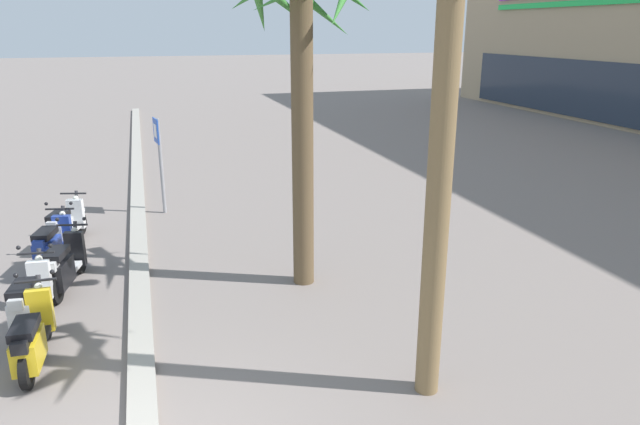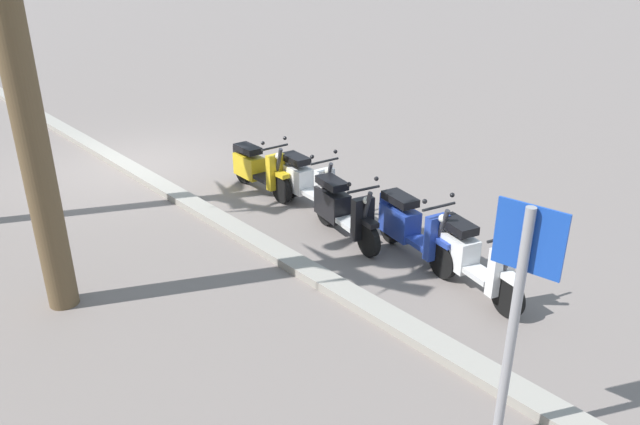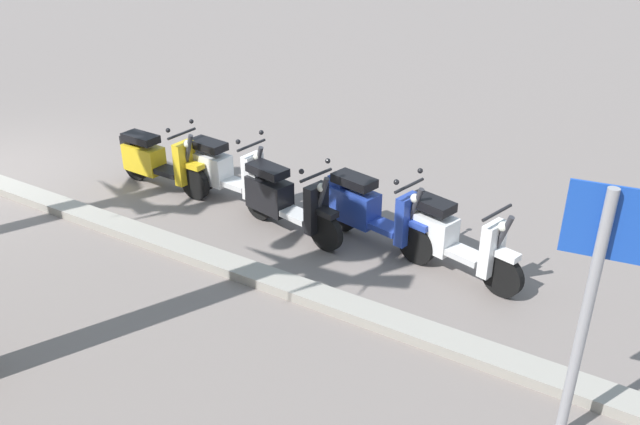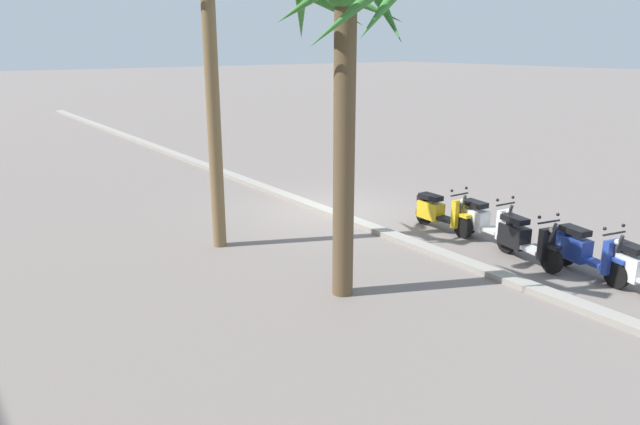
{
  "view_description": "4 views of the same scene",
  "coord_description": "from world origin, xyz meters",
  "px_view_note": "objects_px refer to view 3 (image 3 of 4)",
  "views": [
    {
      "loc": [
        5.02,
        0.48,
        4.48
      ],
      "look_at": [
        -5.8,
        3.78,
        0.9
      ],
      "focal_mm": 32.7,
      "sensor_mm": 36.0,
      "label": 1
    },
    {
      "loc": [
        -11.85,
        4.96,
        4.27
      ],
      "look_at": [
        -6.39,
        0.22,
        1.09
      ],
      "focal_mm": 33.58,
      "sensor_mm": 36.0,
      "label": 2
    },
    {
      "loc": [
        -10.09,
        5.51,
        4.33
      ],
      "look_at": [
        -6.87,
        0.3,
        1.24
      ],
      "focal_mm": 36.52,
      "sensor_mm": 36.0,
      "label": 3
    },
    {
      "loc": [
        -12.34,
        9.25,
        4.42
      ],
      "look_at": [
        -3.59,
        2.91,
        1.3
      ],
      "focal_mm": 32.84,
      "sensor_mm": 36.0,
      "label": 4
    }
  ],
  "objects_px": {
    "scooter_black_mid_rear": "(283,199)",
    "scooter_white_mid_front": "(223,171)",
    "scooter_white_mid_centre": "(448,236)",
    "scooter_blue_second_in_line": "(370,211)",
    "crossing_sign": "(591,292)",
    "scooter_yellow_lead_nearest": "(157,161)"
  },
  "relations": [
    {
      "from": "scooter_black_mid_rear",
      "to": "crossing_sign",
      "type": "distance_m",
      "value": 4.74
    },
    {
      "from": "scooter_white_mid_centre",
      "to": "scooter_black_mid_rear",
      "type": "bearing_deg",
      "value": 5.21
    },
    {
      "from": "scooter_black_mid_rear",
      "to": "scooter_white_mid_centre",
      "type": "bearing_deg",
      "value": -174.79
    },
    {
      "from": "scooter_white_mid_centre",
      "to": "crossing_sign",
      "type": "distance_m",
      "value": 3.02
    },
    {
      "from": "scooter_black_mid_rear",
      "to": "scooter_white_mid_front",
      "type": "distance_m",
      "value": 1.39
    },
    {
      "from": "scooter_white_mid_centre",
      "to": "scooter_blue_second_in_line",
      "type": "xyz_separation_m",
      "value": [
        1.14,
        -0.12,
        0.0
      ]
    },
    {
      "from": "scooter_white_mid_centre",
      "to": "scooter_yellow_lead_nearest",
      "type": "height_order",
      "value": "scooter_yellow_lead_nearest"
    },
    {
      "from": "scooter_white_mid_front",
      "to": "scooter_yellow_lead_nearest",
      "type": "height_order",
      "value": "same"
    },
    {
      "from": "scooter_blue_second_in_line",
      "to": "scooter_white_mid_centre",
      "type": "bearing_deg",
      "value": 174.12
    },
    {
      "from": "scooter_blue_second_in_line",
      "to": "crossing_sign",
      "type": "distance_m",
      "value": 3.91
    },
    {
      "from": "scooter_white_mid_centre",
      "to": "crossing_sign",
      "type": "height_order",
      "value": "crossing_sign"
    },
    {
      "from": "scooter_blue_second_in_line",
      "to": "scooter_yellow_lead_nearest",
      "type": "bearing_deg",
      "value": 2.72
    },
    {
      "from": "crossing_sign",
      "to": "scooter_yellow_lead_nearest",
      "type": "bearing_deg",
      "value": -16.71
    },
    {
      "from": "scooter_black_mid_rear",
      "to": "crossing_sign",
      "type": "xyz_separation_m",
      "value": [
        -4.23,
        1.88,
        1.04
      ]
    },
    {
      "from": "scooter_white_mid_centre",
      "to": "scooter_yellow_lead_nearest",
      "type": "bearing_deg",
      "value": 0.68
    },
    {
      "from": "scooter_white_mid_centre",
      "to": "scooter_blue_second_in_line",
      "type": "bearing_deg",
      "value": -5.88
    },
    {
      "from": "scooter_blue_second_in_line",
      "to": "scooter_yellow_lead_nearest",
      "type": "distance_m",
      "value": 3.71
    },
    {
      "from": "scooter_white_mid_front",
      "to": "scooter_black_mid_rear",
      "type": "bearing_deg",
      "value": 165.36
    },
    {
      "from": "scooter_black_mid_rear",
      "to": "scooter_yellow_lead_nearest",
      "type": "relative_size",
      "value": 0.99
    },
    {
      "from": "scooter_black_mid_rear",
      "to": "crossing_sign",
      "type": "height_order",
      "value": "crossing_sign"
    },
    {
      "from": "scooter_white_mid_front",
      "to": "scooter_white_mid_centre",
      "type": "bearing_deg",
      "value": 177.81
    },
    {
      "from": "crossing_sign",
      "to": "scooter_white_mid_centre",
      "type": "bearing_deg",
      "value": -47.48
    }
  ]
}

